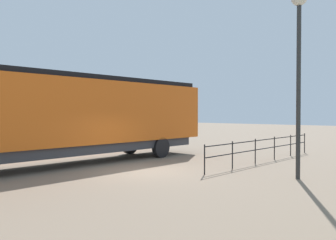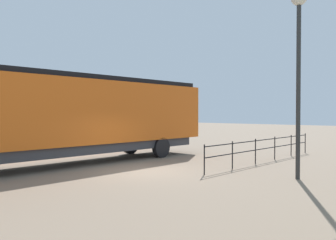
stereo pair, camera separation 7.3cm
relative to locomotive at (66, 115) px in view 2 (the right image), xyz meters
name	(u,v)px [view 2 (the right image)]	position (x,y,z in m)	size (l,w,h in m)	color
ground_plane	(145,171)	(3.93, 1.27, -2.37)	(120.00, 120.00, 0.00)	#84705B
locomotive	(66,115)	(0.00, 0.00, 0.00)	(2.86, 17.35, 4.22)	orange
lamp_post	(299,39)	(9.33, 3.91, 2.78)	(0.59, 0.59, 6.96)	#2D2D2D
platform_fence	(266,146)	(6.23, 7.45, -1.58)	(0.05, 10.30, 1.20)	black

